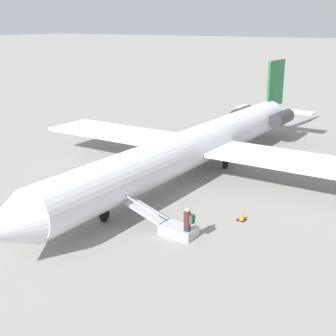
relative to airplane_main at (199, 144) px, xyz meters
The scene contains 5 objects.
ground_plane 2.31m from the airplane_main, ahead, with size 600.00×600.00×0.00m, color gray.
airplane_main is the anchor object (origin of this frame).
boarding_stairs 10.47m from the airplane_main, 20.25° to the left, with size 1.15×4.05×1.72m.
passenger 11.10m from the airplane_main, 25.13° to the left, with size 0.36×0.54×1.74m.
traffic_cone_near_stairs 8.87m from the airplane_main, 43.59° to the left, with size 0.46×0.46×0.51m.
Camera 1 is at (27.37, 14.86, 10.34)m, focal length 50.00 mm.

